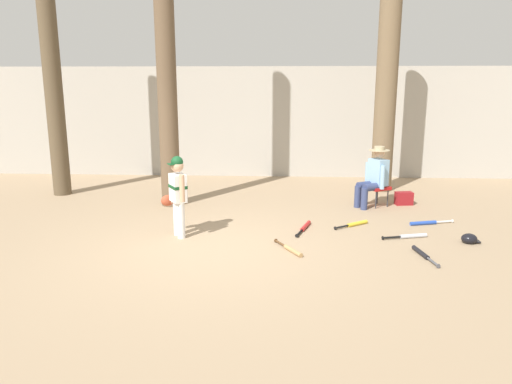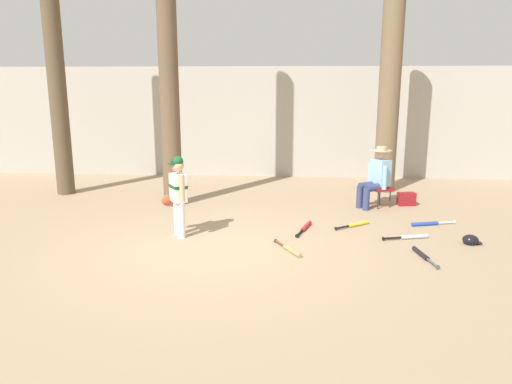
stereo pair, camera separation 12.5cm
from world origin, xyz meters
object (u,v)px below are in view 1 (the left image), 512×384
(bat_red_barrel, at_px, (305,227))
(tree_behind_spectator, at_px, (385,103))
(young_ballplayer, at_px, (177,191))
(bat_wood_tan, at_px, (291,249))
(bat_blue_youth, at_px, (427,223))
(bat_black_composite, at_px, (422,254))
(batting_helmet_black, at_px, (469,239))
(tree_far_left, at_px, (53,82))
(bat_aluminum_silver, at_px, (410,236))
(seated_spectator, at_px, (374,175))
(bat_yellow_trainer, at_px, (355,224))
(handbag_beside_stool, at_px, (404,198))
(folding_stool, at_px, (377,188))
(tree_near_player, at_px, (165,49))

(bat_red_barrel, bearing_deg, tree_behind_spectator, 59.11)
(young_ballplayer, distance_m, bat_wood_tan, 2.02)
(bat_blue_youth, bearing_deg, bat_black_composite, -107.83)
(young_ballplayer, height_order, bat_blue_youth, young_ballplayer)
(batting_helmet_black, bearing_deg, tree_far_left, 159.22)
(bat_aluminum_silver, height_order, bat_red_barrel, same)
(seated_spectator, bearing_deg, batting_helmet_black, -63.61)
(bat_yellow_trainer, bearing_deg, tree_far_left, 160.99)
(batting_helmet_black, bearing_deg, bat_blue_youth, 110.72)
(handbag_beside_stool, xyz_separation_m, tree_far_left, (-7.32, 0.56, 2.30))
(seated_spectator, relative_size, bat_yellow_trainer, 1.90)
(seated_spectator, relative_size, bat_red_barrel, 1.50)
(tree_behind_spectator, xyz_separation_m, folding_stool, (-0.37, -1.50, -1.60))
(folding_stool, height_order, seated_spectator, seated_spectator)
(young_ballplayer, height_order, handbag_beside_stool, young_ballplayer)
(seated_spectator, height_order, bat_blue_youth, seated_spectator)
(bat_yellow_trainer, relative_size, batting_helmet_black, 2.25)
(seated_spectator, xyz_separation_m, bat_aluminum_silver, (0.23, -1.98, -0.61))
(folding_stool, bearing_deg, young_ballplayer, -148.81)
(seated_spectator, distance_m, bat_aluminum_silver, 2.09)
(seated_spectator, distance_m, bat_blue_youth, 1.53)
(bat_red_barrel, bearing_deg, bat_wood_tan, -102.37)
(handbag_beside_stool, relative_size, bat_blue_youth, 0.42)
(bat_wood_tan, height_order, bat_blue_youth, same)
(handbag_beside_stool, height_order, tree_far_left, tree_far_left)
(bat_red_barrel, distance_m, bat_blue_youth, 2.16)
(bat_aluminum_silver, height_order, bat_blue_youth, same)
(seated_spectator, distance_m, bat_black_composite, 2.87)
(folding_stool, bearing_deg, bat_black_composite, -87.62)
(folding_stool, relative_size, bat_yellow_trainer, 0.87)
(tree_near_player, relative_size, batting_helmet_black, 23.54)
(tree_near_player, xyz_separation_m, seated_spectator, (4.03, 0.07, -2.39))
(young_ballplayer, bearing_deg, handbag_beside_stool, 29.07)
(handbag_beside_stool, distance_m, bat_aluminum_silver, 2.22)
(tree_near_player, bearing_deg, folding_stool, 1.67)
(tree_far_left, bearing_deg, bat_aluminum_silver, -21.68)
(bat_black_composite, bearing_deg, batting_helmet_black, 35.16)
(handbag_beside_stool, bearing_deg, bat_aluminum_silver, -101.06)
(tree_near_player, height_order, young_ballplayer, tree_near_player)
(bat_red_barrel, bearing_deg, bat_aluminum_silver, -13.80)
(folding_stool, height_order, bat_blue_youth, folding_stool)
(folding_stool, height_order, bat_aluminum_silver, folding_stool)
(tree_behind_spectator, distance_m, bat_red_barrel, 4.13)
(tree_far_left, relative_size, bat_yellow_trainer, 8.62)
(bat_black_composite, bearing_deg, young_ballplayer, 169.04)
(young_ballplayer, distance_m, handbag_beside_stool, 4.74)
(bat_wood_tan, xyz_separation_m, bat_red_barrel, (0.25, 1.14, 0.00))
(folding_stool, relative_size, seated_spectator, 0.46)
(tree_near_player, height_order, seated_spectator, tree_near_player)
(tree_near_player, xyz_separation_m, bat_wood_tan, (2.37, -2.65, -3.00))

